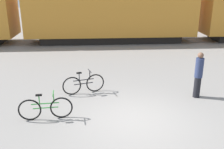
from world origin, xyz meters
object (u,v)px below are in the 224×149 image
Objects in this scene: bicycle_green at (46,108)px; bicycle_black at (84,84)px; person_in_navy at (198,75)px; freight_train at (111,4)px.

bicycle_green is 2.37m from bicycle_black.
bicycle_black is at bearing -93.49° from person_in_navy.
person_in_navy is (5.59, 1.37, 0.53)m from bicycle_green.
person_in_navy is (4.42, -0.69, 0.53)m from bicycle_black.
bicycle_green is (-2.90, -11.65, -2.38)m from freight_train.
person_in_navy reaches higher than bicycle_black.
bicycle_black is 4.51m from person_in_navy.
bicycle_green is at bearing -70.90° from person_in_navy.
freight_train is 10.03m from bicycle_black.
freight_train is at bearing 76.00° from bicycle_green.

